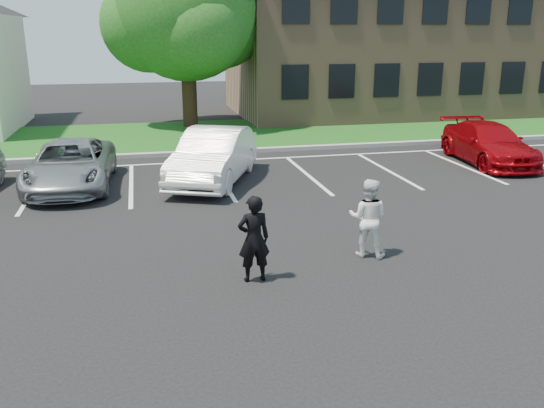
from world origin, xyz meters
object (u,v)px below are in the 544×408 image
at_px(office_building, 427,37).
at_px(man_black_suit, 254,239).
at_px(car_silver_minivan, 71,165).
at_px(car_red_compact, 488,144).
at_px(man_white_shirt, 368,218).
at_px(tree, 188,12).
at_px(car_white_sedan, 214,156).

distance_m(office_building, man_black_suit, 26.33).
relative_size(car_silver_minivan, car_red_compact, 1.04).
bearing_deg(man_white_shirt, tree, -53.89).
distance_m(tree, man_black_suit, 18.81).
bearing_deg(car_red_compact, tree, 138.19).
relative_size(office_building, man_black_suit, 13.52).
relative_size(man_white_shirt, car_red_compact, 0.34).
distance_m(tree, car_red_compact, 14.69).
relative_size(man_black_suit, car_silver_minivan, 0.33).
bearing_deg(man_black_suit, man_white_shirt, -167.51).
distance_m(man_black_suit, car_white_sedan, 7.51).
bearing_deg(car_silver_minivan, man_black_suit, -60.40).
relative_size(office_building, tree, 2.55).
xyz_separation_m(man_black_suit, man_white_shirt, (2.52, 0.70, -0.01)).
bearing_deg(office_building, car_silver_minivan, -143.06).
bearing_deg(car_red_compact, man_white_shirt, -130.22).
distance_m(man_black_suit, man_white_shirt, 2.62).
bearing_deg(tree, car_white_sedan, -91.81).
xyz_separation_m(office_building, car_red_compact, (-4.49, -13.71, -3.46)).
bearing_deg(office_building, man_white_shirt, -119.70).
bearing_deg(office_building, car_white_sedan, -135.13).
relative_size(man_white_shirt, car_silver_minivan, 0.33).
xyz_separation_m(office_building, man_white_shirt, (-11.99, -21.02, -3.34)).
distance_m(man_black_suit, car_red_compact, 12.83).
bearing_deg(man_black_suit, car_silver_minivan, -65.96).
bearing_deg(man_black_suit, office_building, -126.77).
height_order(tree, car_white_sedan, tree).
relative_size(man_black_suit, man_white_shirt, 1.01).
xyz_separation_m(man_black_suit, car_red_compact, (10.02, 8.01, -0.13)).
bearing_deg(car_white_sedan, office_building, 67.56).
xyz_separation_m(man_white_shirt, car_red_compact, (7.50, 7.31, -0.13)).
height_order(man_black_suit, car_silver_minivan, man_black_suit).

